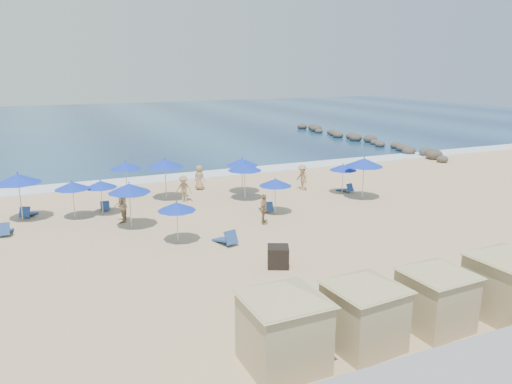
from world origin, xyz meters
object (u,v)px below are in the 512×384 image
umbrella_5 (101,184)px  beachgoer_4 (199,177)px  cabana_2 (437,285)px  umbrella_4 (125,166)px  umbrella_9 (242,162)px  beachgoer_2 (264,209)px  beachgoer_5 (184,189)px  umbrella_0 (18,179)px  umbrella_10 (343,167)px  cabana_3 (508,271)px  umbrella_11 (364,162)px  umbrella_8 (275,182)px  umbrella_6 (177,206)px  cabana_1 (365,300)px  umbrella_2 (72,185)px  umbrella_3 (129,188)px  umbrella_12 (165,163)px  cabana_0 (283,313)px  beachgoer_1 (120,205)px  beachgoer_3 (302,177)px  umbrella_7 (245,167)px  rock_jetty (361,139)px  trash_bin (278,257)px

umbrella_5 → beachgoer_4: (6.87, 3.45, -0.94)m
cabana_2 → umbrella_4: 21.72m
umbrella_4 → umbrella_9: bearing=-16.7°
beachgoer_2 → beachgoer_5: 6.64m
umbrella_0 → umbrella_10: umbrella_0 is taller
cabana_3 → umbrella_11: bearing=72.0°
cabana_3 → beachgoer_2: bearing=104.3°
umbrella_0 → umbrella_8: 13.93m
umbrella_6 → beachgoer_2: bearing=11.4°
cabana_1 → umbrella_2: cabana_1 is taller
umbrella_6 → beachgoer_2: (5.00, 1.00, -0.99)m
umbrella_3 → umbrella_12: bearing=57.7°
cabana_0 → beachgoer_1: cabana_0 is taller
cabana_0 → beachgoer_3: size_ratio=2.59×
cabana_3 → umbrella_6: cabana_3 is taller
umbrella_7 → umbrella_9: 1.71m
umbrella_7 → umbrella_9: (0.51, 1.64, -0.02)m
umbrella_2 → umbrella_5: bearing=5.7°
umbrella_4 → umbrella_6: size_ratio=1.14×
cabana_1 → umbrella_2: (-6.82, 17.22, 0.37)m
umbrella_7 → rock_jetty: bearing=39.3°
beachgoer_1 → umbrella_5: bearing=-141.0°
rock_jetty → beachgoer_4: beachgoer_4 is taller
umbrella_7 → beachgoer_1: (-7.91, -1.50, -1.20)m
umbrella_3 → umbrella_7: bearing=20.2°
cabana_0 → umbrella_0: size_ratio=1.66×
umbrella_7 → umbrella_10: bearing=-10.5°
umbrella_3 → beachgoer_4: (5.83, 6.59, -1.32)m
cabana_1 → cabana_2: 2.78m
umbrella_3 → umbrella_10: umbrella_3 is taller
cabana_0 → umbrella_8: 14.83m
cabana_3 → umbrella_8: (-1.81, 13.82, 0.25)m
beachgoer_5 → umbrella_6: bearing=-73.1°
umbrella_0 → umbrella_12: bearing=7.8°
umbrella_8 → umbrella_12: bearing=130.8°
beachgoer_5 → rock_jetty: bearing=68.4°
umbrella_9 → beachgoer_2: umbrella_9 is taller
umbrella_9 → beachgoer_1: 9.06m
cabana_1 → umbrella_9: (3.84, 18.67, 0.58)m
cabana_1 → umbrella_11: size_ratio=1.55×
umbrella_9 → cabana_2: bearing=-93.3°
trash_bin → umbrella_7: size_ratio=0.36×
umbrella_6 → beachgoer_4: 10.65m
umbrella_12 → beachgoer_2: size_ratio=1.64×
cabana_0 → cabana_2: (5.43, -0.09, -0.14)m
umbrella_9 → umbrella_10: size_ratio=1.18×
umbrella_4 → beachgoer_1: bearing=-103.4°
umbrella_4 → umbrella_5: (-1.99, -3.45, -0.27)m
umbrella_0 → umbrella_6: umbrella_0 is taller
umbrella_3 → umbrella_6: bearing=-62.8°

